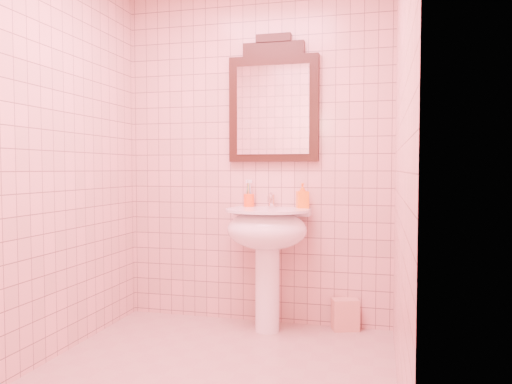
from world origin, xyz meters
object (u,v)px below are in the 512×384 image
(pedestal_sink, at_px, (267,238))
(toothbrush_cup, at_px, (249,200))
(soap_dispenser, at_px, (302,196))
(towel, at_px, (345,314))
(mirror, at_px, (273,103))

(pedestal_sink, bearing_deg, toothbrush_cup, 136.17)
(toothbrush_cup, relative_size, soap_dispenser, 0.98)
(soap_dispenser, distance_m, towel, 0.90)
(soap_dispenser, bearing_deg, pedestal_sink, -168.97)
(toothbrush_cup, bearing_deg, mirror, 10.52)
(mirror, xyz_separation_m, soap_dispenser, (0.23, -0.06, -0.67))
(mirror, distance_m, toothbrush_cup, 0.73)
(pedestal_sink, relative_size, towel, 3.93)
(mirror, xyz_separation_m, towel, (0.53, -0.03, -1.51))
(pedestal_sink, bearing_deg, towel, 17.65)
(pedestal_sink, relative_size, toothbrush_cup, 4.91)
(toothbrush_cup, xyz_separation_m, towel, (0.71, 0.00, -0.80))
(pedestal_sink, bearing_deg, mirror, 90.00)
(pedestal_sink, xyz_separation_m, mirror, (0.00, 0.20, 0.96))
(towel, bearing_deg, pedestal_sink, -162.35)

